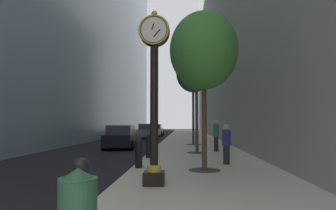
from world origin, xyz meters
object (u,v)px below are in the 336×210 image
object	(u,v)px
bollard_nearest	(80,190)
bollard_third	(139,152)
street_tree_mid_near	(197,72)
pedestrian_by_clock	(216,135)
car_grey_near	(147,131)
street_tree_near	(204,51)
bollard_fifth	(155,141)
trash_bin	(78,207)
bollard_fourth	(149,145)
street_tree_mid_far	(193,73)
street_clock	(154,88)
car_white_far	(155,130)
car_black_mid	(122,137)
pedestrian_walking	(226,143)

from	to	relation	value
bollard_nearest	bollard_third	world-z (taller)	same
bollard_third	street_tree_mid_near	distance (m)	7.34
bollard_nearest	pedestrian_by_clock	bearing A→B (deg)	74.99
car_grey_near	street_tree_near	bearing A→B (deg)	-78.69
bollard_fifth	trash_bin	distance (m)	13.83
bollard_fourth	street_tree_mid_far	xyz separation A→B (m)	(2.37, 8.78, 4.79)
street_clock	trash_bin	distance (m)	4.72
street_tree_mid_near	trash_bin	size ratio (longest dim) A/B	5.34
bollard_fourth	trash_bin	size ratio (longest dim) A/B	1.05
street_clock	bollard_fourth	world-z (taller)	street_clock
bollard_fourth	car_grey_near	xyz separation A→B (m)	(-2.47, 20.44, 0.08)
bollard_nearest	car_white_far	xyz separation A→B (m)	(-2.16, 36.23, 0.06)
bollard_nearest	street_tree_near	bearing A→B (deg)	68.42
bollard_nearest	bollard_fifth	xyz separation A→B (m)	(0.00, 13.02, 0.00)
street_tree_near	car_grey_near	distance (m)	24.94
pedestrian_by_clock	car_black_mid	size ratio (longest dim) A/B	0.40
street_clock	pedestrian_by_clock	xyz separation A→B (m)	(2.64, 9.67, -1.64)
trash_bin	car_white_far	world-z (taller)	car_white_far
street_tree_near	pedestrian_walking	world-z (taller)	street_tree_near
car_grey_near	car_black_mid	distance (m)	13.73
street_tree_near	trash_bin	size ratio (longest dim) A/B	5.33
bollard_fourth	pedestrian_walking	distance (m)	3.97
bollard_nearest	street_clock	bearing A→B (deg)	75.80
pedestrian_walking	car_grey_near	size ratio (longest dim) A/B	0.35
street_clock	street_tree_mid_near	distance (m)	9.19
car_black_mid	street_tree_near	bearing A→B (deg)	-64.47
car_grey_near	car_black_mid	world-z (taller)	car_grey_near
street_clock	street_tree_near	size ratio (longest dim) A/B	0.84
trash_bin	pedestrian_by_clock	distance (m)	14.26
trash_bin	car_white_far	bearing A→B (deg)	93.71
bollard_fifth	trash_bin	xyz separation A→B (m)	(0.24, -13.82, -0.04)
street_tree_mid_far	pedestrian_by_clock	distance (m)	7.12
bollard_third	car_grey_near	distance (m)	23.83
trash_bin	car_black_mid	bearing A→B (deg)	99.43
street_clock	pedestrian_walking	distance (m)	5.25
trash_bin	pedestrian_walking	xyz separation A→B (m)	(3.12, 8.47, 0.30)
street_tree_mid_near	trash_bin	distance (m)	13.82
bollard_third	car_white_far	world-z (taller)	car_white_far
car_white_far	car_grey_near	bearing A→B (deg)	-92.94
street_tree_mid_near	trash_bin	world-z (taller)	street_tree_mid_near
bollard_nearest	street_tree_mid_far	size ratio (longest dim) A/B	0.16
bollard_fifth	street_tree_mid_near	bearing A→B (deg)	-17.53
street_clock	bollard_fourth	size ratio (longest dim) A/B	4.30
street_tree_near	car_white_far	distance (m)	30.78
bollard_fourth	car_black_mid	size ratio (longest dim) A/B	0.25
street_tree_mid_near	pedestrian_by_clock	size ratio (longest dim) A/B	3.11
street_clock	pedestrian_walking	xyz separation A→B (m)	(2.50, 4.27, -1.77)
bollard_nearest	car_black_mid	xyz separation A→B (m)	(-2.63, 16.47, 0.07)
bollard_fifth	pedestrian_by_clock	bearing A→B (deg)	0.81
street_tree_mid_near	car_black_mid	xyz separation A→B (m)	(-5.00, 4.20, -3.81)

